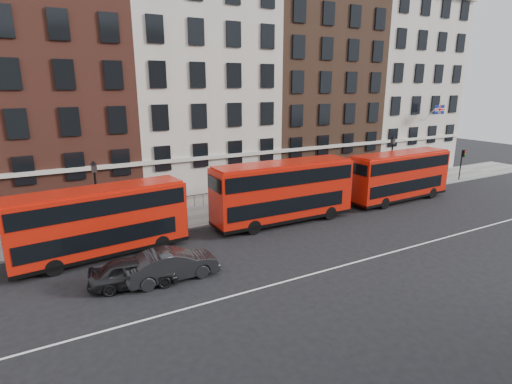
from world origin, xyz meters
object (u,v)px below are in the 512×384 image
bus_c (283,191)px  car_front (172,264)px  bus_b (100,221)px  car_rear (134,272)px  traffic_light (462,159)px  bus_d (399,175)px

bus_c → car_front: 11.31m
bus_b → bus_c: size_ratio=0.94×
bus_c → car_rear: 12.99m
car_rear → traffic_light: bearing=-68.3°
bus_c → bus_d: (12.22, -0.00, -0.13)m
bus_c → bus_d: bearing=0.5°
bus_b → bus_c: bearing=-6.1°
bus_d → car_front: bus_d is taller
traffic_light → bus_d: bearing=-170.0°
bus_b → car_front: (2.77, -4.81, -1.47)m
car_front → traffic_light: bearing=-79.0°
bus_b → car_rear: 4.93m
bus_b → bus_c: (12.86, 0.00, 0.19)m
bus_d → traffic_light: 12.10m
bus_b → traffic_light: 37.07m
traffic_light → bus_c: bearing=-175.0°
bus_b → traffic_light: (37.01, 2.10, 0.16)m
traffic_light → bus_b: bearing=-176.8°
bus_d → car_front: (-22.32, -4.81, -1.53)m
car_rear → car_front: (1.92, -0.19, 0.06)m
car_rear → bus_b: bearing=21.5°
bus_c → bus_d: 12.22m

